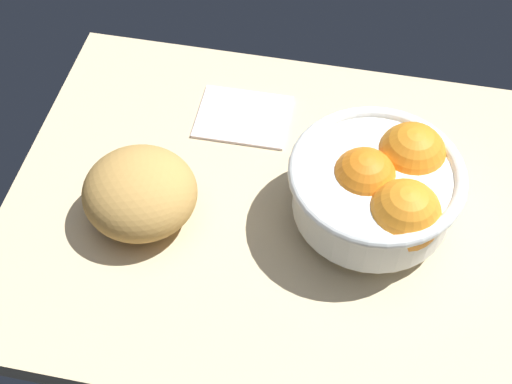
# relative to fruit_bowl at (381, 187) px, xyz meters

# --- Properties ---
(ground_plane) EXTENTS (0.79, 0.54, 0.03)m
(ground_plane) POSITION_rel_fruit_bowl_xyz_m (-0.07, -0.01, -0.08)
(ground_plane) COLOR #CDB78D
(fruit_bowl) EXTENTS (0.21, 0.21, 0.12)m
(fruit_bowl) POSITION_rel_fruit_bowl_xyz_m (0.00, 0.00, 0.00)
(fruit_bowl) COLOR white
(fruit_bowl) RESTS_ON ground
(bread_loaf) EXTENTS (0.15, 0.14, 0.09)m
(bread_loaf) POSITION_rel_fruit_bowl_xyz_m (-0.29, -0.05, -0.02)
(bread_loaf) COLOR #BB8D46
(bread_loaf) RESTS_ON ground
(napkin_folded) EXTENTS (0.13, 0.10, 0.01)m
(napkin_folded) POSITION_rel_fruit_bowl_xyz_m (-0.20, 0.14, -0.06)
(napkin_folded) COLOR silver
(napkin_folded) RESTS_ON ground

